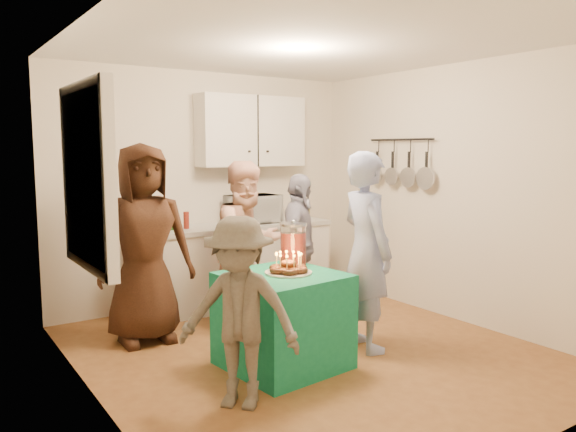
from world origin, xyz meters
TOP-DOWN VIEW (x-y plane):
  - floor at (0.00, 0.00)m, footprint 4.00×4.00m
  - ceiling at (0.00, 0.00)m, footprint 4.00×4.00m
  - back_wall at (0.00, 2.00)m, footprint 3.60×3.60m
  - left_wall at (-1.80, 0.00)m, footprint 4.00×4.00m
  - right_wall at (1.80, 0.00)m, footprint 4.00×4.00m
  - window_night at (-1.77, 0.30)m, footprint 0.04×1.00m
  - counter at (0.20, 1.70)m, footprint 2.20×0.58m
  - countertop at (0.20, 1.70)m, footprint 2.24×0.62m
  - upper_cabinet at (0.50, 1.85)m, footprint 1.30×0.30m
  - pot_rack at (1.72, 0.70)m, footprint 0.12×1.00m
  - microwave at (0.43, 1.70)m, footprint 0.58×0.41m
  - party_table at (-0.38, -0.14)m, footprint 0.93×0.93m
  - donut_cake at (-0.33, -0.15)m, footprint 0.38×0.38m
  - punch_jar at (-0.11, 0.11)m, footprint 0.22×0.22m
  - man_birthday at (0.46, -0.19)m, footprint 0.53×0.70m
  - woman_back_left at (-1.08, 1.07)m, footprint 0.92×0.64m
  - woman_back_center at (-0.10, 0.89)m, footprint 0.87×0.72m
  - woman_back_right at (0.47, 0.85)m, footprint 0.90×0.85m
  - child_near_left at (-1.01, -0.57)m, footprint 0.93×0.95m

SIDE VIEW (x-z plane):
  - floor at x=0.00m, z-range 0.00..0.00m
  - party_table at x=-0.38m, z-range 0.00..0.76m
  - counter at x=0.20m, z-range 0.00..0.86m
  - child_near_left at x=-1.01m, z-range 0.00..1.31m
  - woman_back_right at x=0.47m, z-range 0.00..1.50m
  - woman_back_center at x=-0.10m, z-range 0.00..1.64m
  - donut_cake at x=-0.33m, z-range 0.76..0.94m
  - man_birthday at x=0.46m, z-range 0.00..1.73m
  - countertop at x=0.20m, z-range 0.86..0.91m
  - woman_back_left at x=-1.08m, z-range 0.00..1.80m
  - punch_jar at x=-0.11m, z-range 0.76..1.10m
  - microwave at x=0.43m, z-range 0.91..1.23m
  - back_wall at x=0.00m, z-range 1.30..1.30m
  - left_wall at x=-1.80m, z-range 1.30..1.30m
  - right_wall at x=1.80m, z-range 1.30..1.30m
  - window_night at x=-1.77m, z-range 0.95..2.15m
  - pot_rack at x=1.72m, z-range 1.30..1.90m
  - upper_cabinet at x=0.50m, z-range 1.55..2.35m
  - ceiling at x=0.00m, z-range 2.60..2.60m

